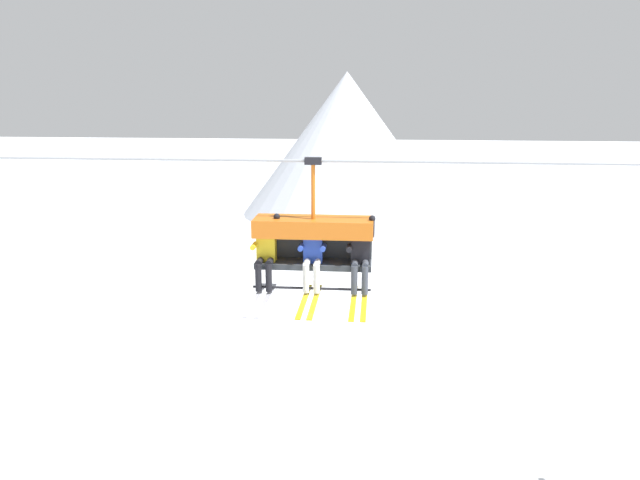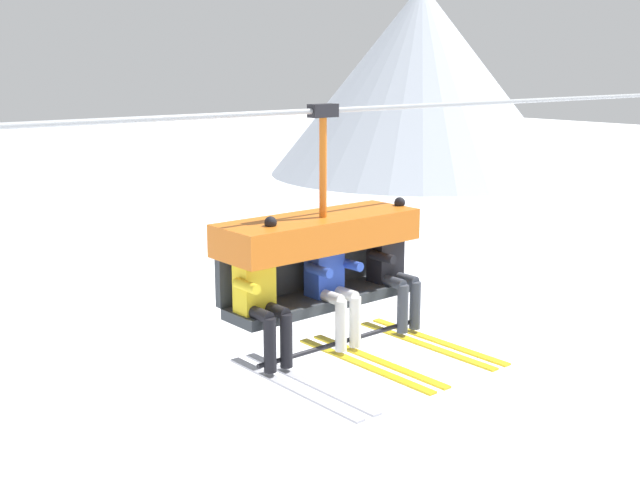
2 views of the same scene
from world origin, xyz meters
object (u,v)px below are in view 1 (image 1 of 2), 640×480
at_px(skier_yellow, 266,252).
at_px(skier_black, 360,254).
at_px(skier_blue, 312,255).
at_px(chairlift_chair, 314,235).

bearing_deg(skier_yellow, skier_black, 0.00).
height_order(skier_yellow, skier_blue, skier_yellow).
bearing_deg(skier_black, chairlift_chair, 165.20).
distance_m(skier_yellow, skier_blue, 0.81).
relative_size(chairlift_chair, skier_yellow, 1.29).
height_order(chairlift_chair, skier_yellow, chairlift_chair).
bearing_deg(skier_black, skier_yellow, 180.00).
distance_m(chairlift_chair, skier_blue, 0.37).
height_order(chairlift_chair, skier_black, chairlift_chair).
distance_m(chairlift_chair, skier_yellow, 0.88).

